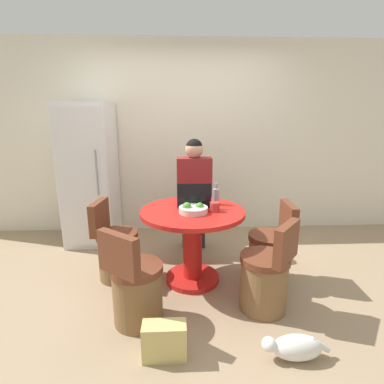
{
  "coord_description": "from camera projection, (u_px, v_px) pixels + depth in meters",
  "views": [
    {
      "loc": [
        -0.13,
        -2.6,
        1.61
      ],
      "look_at": [
        0.01,
        0.21,
        0.89
      ],
      "focal_mm": 28.0,
      "sensor_mm": 36.0,
      "label": 1
    }
  ],
  "objects": [
    {
      "name": "chair_near_left_corner",
      "position": [
        136.0,
        289.0,
        2.35
      ],
      "size": [
        0.48,
        0.48,
        0.81
      ],
      "rotation": [
        0.0,
        0.0,
        2.48
      ],
      "color": "brown",
      "rests_on": "ground_plane"
    },
    {
      "name": "refrigerator",
      "position": [
        90.0,
        175.0,
        3.82
      ],
      "size": [
        0.6,
        0.7,
        1.77
      ],
      "color": "white",
      "rests_on": "ground_plane"
    },
    {
      "name": "cat",
      "position": [
        295.0,
        347.0,
        2.03
      ],
      "size": [
        0.48,
        0.16,
        0.18
      ],
      "rotation": [
        0.0,
        0.0,
        3.13
      ],
      "color": "white",
      "rests_on": "ground_plane"
    },
    {
      "name": "person_seated",
      "position": [
        194.0,
        191.0,
        3.55
      ],
      "size": [
        0.4,
        0.37,
        1.36
      ],
      "rotation": [
        0.0,
        0.0,
        3.14
      ],
      "color": "#2D2D38",
      "rests_on": "ground_plane"
    },
    {
      "name": "dining_table",
      "position": [
        192.0,
        235.0,
        2.91
      ],
      "size": [
        1.0,
        1.0,
        0.74
      ],
      "color": "red",
      "rests_on": "ground_plane"
    },
    {
      "name": "chair_left_side",
      "position": [
        116.0,
        251.0,
        3.02
      ],
      "size": [
        0.43,
        0.42,
        0.81
      ],
      "rotation": [
        0.0,
        0.0,
        1.44
      ],
      "color": "brown",
      "rests_on": "ground_plane"
    },
    {
      "name": "handbag",
      "position": [
        164.0,
        341.0,
        2.03
      ],
      "size": [
        0.3,
        0.14,
        0.26
      ],
      "color": "tan",
      "rests_on": "ground_plane"
    },
    {
      "name": "wall_back",
      "position": [
        187.0,
        139.0,
        4.15
      ],
      "size": [
        7.0,
        0.06,
        2.6
      ],
      "color": "silver",
      "rests_on": "ground_plane"
    },
    {
      "name": "chair_near_right_corner",
      "position": [
        266.0,
        279.0,
        2.51
      ],
      "size": [
        0.48,
        0.48,
        0.81
      ],
      "rotation": [
        0.0,
        0.0,
        -2.27
      ],
      "color": "brown",
      "rests_on": "ground_plane"
    },
    {
      "name": "fruit_bowl",
      "position": [
        193.0,
        209.0,
        2.76
      ],
      "size": [
        0.27,
        0.27,
        0.1
      ],
      "color": "beige",
      "rests_on": "dining_table"
    },
    {
      "name": "laptop",
      "position": [
        194.0,
        201.0,
        2.97
      ],
      "size": [
        0.33,
        0.26,
        0.24
      ],
      "rotation": [
        0.0,
        0.0,
        3.14
      ],
      "color": "#141947",
      "rests_on": "dining_table"
    },
    {
      "name": "ground_plane",
      "position": [
        192.0,
        286.0,
        2.92
      ],
      "size": [
        12.0,
        12.0,
        0.0
      ],
      "primitive_type": "plane",
      "color": "#9E8466"
    },
    {
      "name": "chair_right_side",
      "position": [
        270.0,
        254.0,
        2.96
      ],
      "size": [
        0.42,
        0.41,
        0.81
      ],
      "rotation": [
        0.0,
        0.0,
        -1.62
      ],
      "color": "brown",
      "rests_on": "ground_plane"
    },
    {
      "name": "coffee_cup",
      "position": [
        215.0,
        207.0,
        2.79
      ],
      "size": [
        0.09,
        0.09,
        0.09
      ],
      "color": "#B2332D",
      "rests_on": "dining_table"
    },
    {
      "name": "bottle",
      "position": [
        216.0,
        196.0,
        3.0
      ],
      "size": [
        0.07,
        0.07,
        0.22
      ],
      "color": "#9999A3",
      "rests_on": "dining_table"
    }
  ]
}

